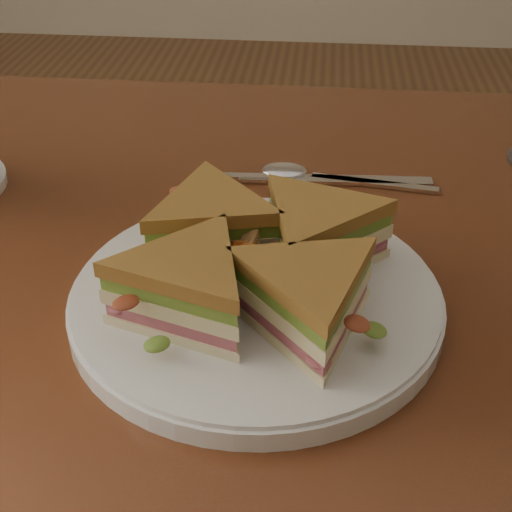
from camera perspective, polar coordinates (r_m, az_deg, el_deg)
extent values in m
cube|color=#3D1B0D|center=(0.66, -3.52, -0.49)|extent=(1.20, 0.80, 0.04)
cylinder|color=silver|center=(0.56, 0.00, -3.55)|extent=(0.29, 0.29, 0.02)
cube|color=silver|center=(0.75, 9.45, 5.68)|extent=(0.13, 0.03, 0.00)
ellipsoid|color=silver|center=(0.76, 2.27, 6.80)|extent=(0.05, 0.03, 0.01)
cube|color=silver|center=(0.75, 6.33, 6.00)|extent=(0.20, 0.03, 0.00)
cube|color=silver|center=(0.75, -0.61, 6.23)|extent=(0.05, 0.01, 0.00)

